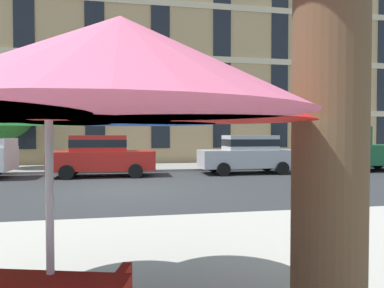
{
  "coord_description": "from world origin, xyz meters",
  "views": [
    {
      "loc": [
        -0.02,
        -11.75,
        1.82
      ],
      "look_at": [
        2.73,
        3.2,
        1.4
      ],
      "focal_mm": 32.55,
      "sensor_mm": 36.0,
      "label": 1
    }
  ],
  "objects_px": {
    "sedan_red": "(102,155)",
    "pickup_green": "(359,150)",
    "patio_umbrella": "(48,86)",
    "street_tree_left": "(4,109)",
    "sedan_silver": "(248,153)"
  },
  "relations": [
    {
      "from": "street_tree_left",
      "to": "patio_umbrella",
      "type": "relative_size",
      "value": 1.1
    },
    {
      "from": "sedan_red",
      "to": "sedan_silver",
      "type": "relative_size",
      "value": 1.0
    },
    {
      "from": "sedan_red",
      "to": "street_tree_left",
      "type": "xyz_separation_m",
      "value": [
        -4.95,
        3.26,
        2.14
      ]
    },
    {
      "from": "sedan_red",
      "to": "pickup_green",
      "type": "height_order",
      "value": "pickup_green"
    },
    {
      "from": "sedan_silver",
      "to": "street_tree_left",
      "type": "bearing_deg",
      "value": 164.25
    },
    {
      "from": "patio_umbrella",
      "to": "street_tree_left",
      "type": "bearing_deg",
      "value": 108.99
    },
    {
      "from": "sedan_red",
      "to": "patio_umbrella",
      "type": "bearing_deg",
      "value": -87.57
    },
    {
      "from": "pickup_green",
      "to": "sedan_red",
      "type": "bearing_deg",
      "value": -180.0
    },
    {
      "from": "pickup_green",
      "to": "street_tree_left",
      "type": "xyz_separation_m",
      "value": [
        -17.33,
        3.26,
        2.07
      ]
    },
    {
      "from": "pickup_green",
      "to": "patio_umbrella",
      "type": "height_order",
      "value": "patio_umbrella"
    },
    {
      "from": "sedan_red",
      "to": "sedan_silver",
      "type": "xyz_separation_m",
      "value": [
        6.61,
        0.0,
        0.0
      ]
    },
    {
      "from": "street_tree_left",
      "to": "sedan_red",
      "type": "bearing_deg",
      "value": -33.35
    },
    {
      "from": "pickup_green",
      "to": "patio_umbrella",
      "type": "xyz_separation_m",
      "value": [
        -11.84,
        -12.7,
        1.15
      ]
    },
    {
      "from": "sedan_silver",
      "to": "pickup_green",
      "type": "bearing_deg",
      "value": 0.0
    },
    {
      "from": "pickup_green",
      "to": "street_tree_left",
      "type": "bearing_deg",
      "value": 169.35
    }
  ]
}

